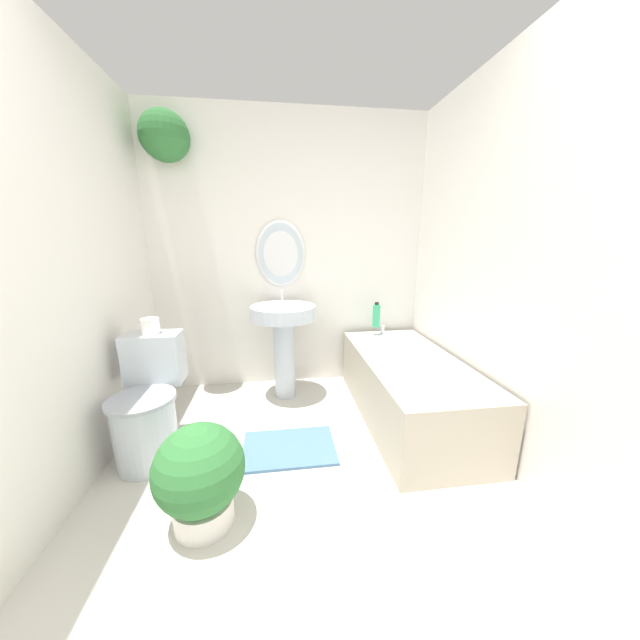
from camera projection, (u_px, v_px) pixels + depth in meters
name	position (u px, v px, depth m)	size (l,w,h in m)	color
wall_back	(277.00, 243.00, 2.82)	(2.51, 0.37, 2.40)	silver
wall_left	(47.00, 269.00, 1.54)	(0.06, 2.51, 2.40)	silver
wall_right	(511.00, 264.00, 1.87)	(0.06, 2.51, 2.40)	silver
toilet	(148.00, 407.00, 1.99)	(0.38, 0.57, 0.75)	silver
pedestal_sink	(284.00, 331.00, 2.70)	(0.54, 0.54, 0.91)	silver
bathtub	(408.00, 386.00, 2.43)	(0.69, 1.48, 0.56)	#B2A893
shampoo_bottle	(376.00, 315.00, 2.92)	(0.07, 0.07, 0.23)	#38B275
potted_plant	(200.00, 474.00, 1.49)	(0.42, 0.42, 0.51)	silver
bath_mat	(289.00, 448.00, 2.10)	(0.60, 0.41, 0.02)	#4C7093
toilet_paper_roll	(150.00, 326.00, 2.06)	(0.11, 0.11, 0.10)	white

